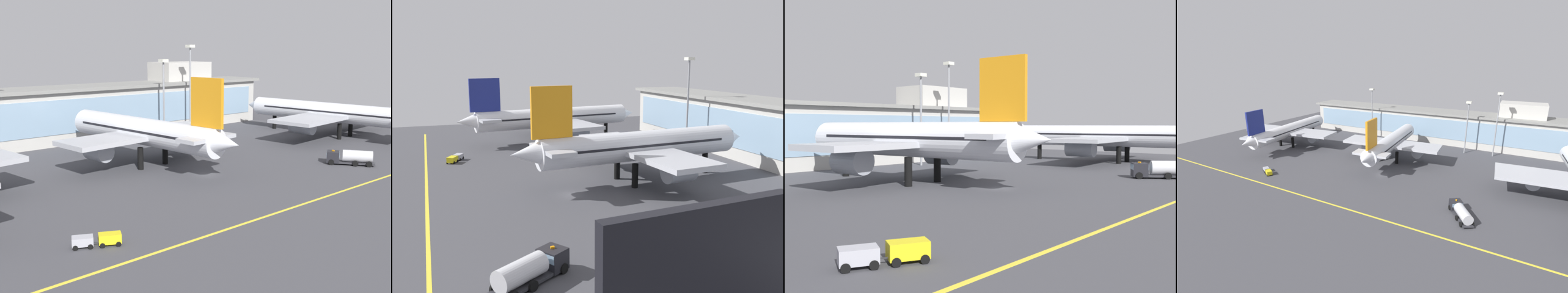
{
  "view_description": "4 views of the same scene",
  "coord_description": "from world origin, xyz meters",
  "views": [
    {
      "loc": [
        -58.51,
        -64.17,
        22.48
      ],
      "look_at": [
        1.41,
        4.38,
        4.38
      ],
      "focal_mm": 45.81,
      "sensor_mm": 36.0,
      "label": 1
    },
    {
      "loc": [
        66.45,
        -21.13,
        21.53
      ],
      "look_at": [
        -8.42,
        6.13,
        6.06
      ],
      "focal_mm": 40.89,
      "sensor_mm": 36.0,
      "label": 2
    },
    {
      "loc": [
        -49.18,
        -39.07,
        8.82
      ],
      "look_at": [
        2.82,
        5.58,
        5.52
      ],
      "focal_mm": 42.39,
      "sensor_mm": 36.0,
      "label": 3
    },
    {
      "loc": [
        36.31,
        -69.39,
        33.14
      ],
      "look_at": [
        -9.64,
        11.72,
        4.65
      ],
      "focal_mm": 25.36,
      "sensor_mm": 36.0,
      "label": 4
    }
  ],
  "objects": [
    {
      "name": "airliner_near_left",
      "position": [
        -48.14,
        10.64,
        6.28
      ],
      "size": [
        38.79,
        50.83,
        17.21
      ],
      "rotation": [
        0.0,
        0.0,
        1.71
      ],
      "color": "black",
      "rests_on": "ground"
    },
    {
      "name": "taxiway_centreline_stripe",
      "position": [
        0.0,
        -22.0,
        0.01
      ],
      "size": [
        144.0,
        0.5,
        0.01
      ],
      "primitive_type": "cube",
      "color": "yellow",
      "rests_on": "ground"
    },
    {
      "name": "airliner_near_right",
      "position": [
        -3.52,
        14.22,
        6.42
      ],
      "size": [
        34.41,
        47.34,
        17.56
      ],
      "rotation": [
        0.0,
        0.0,
        1.66
      ],
      "color": "black",
      "rests_on": "ground"
    },
    {
      "name": "fuel_tanker_truck",
      "position": [
        26.51,
        -12.35,
        1.51
      ],
      "size": [
        6.98,
        8.9,
        2.9
      ],
      "rotation": [
        0.0,
        0.0,
        2.15
      ],
      "color": "black",
      "rests_on": "ground"
    },
    {
      "name": "terminal_building",
      "position": [
        1.69,
        47.49,
        7.1
      ],
      "size": [
        118.65,
        14.0,
        18.4
      ],
      "color": "beige",
      "rests_on": "ground"
    },
    {
      "name": "apron_light_mast_west",
      "position": [
        27.4,
        36.24,
        15.23
      ],
      "size": [
        1.8,
        1.8,
        23.22
      ],
      "color": "gray",
      "rests_on": "ground"
    },
    {
      "name": "baggage_tug_near",
      "position": [
        -31.41,
        -16.02,
        0.79
      ],
      "size": [
        5.67,
        3.98,
        1.4
      ],
      "rotation": [
        0.0,
        0.0,
        5.81
      ],
      "color": "black",
      "rests_on": "ground"
    },
    {
      "name": "apron_light_mast_centre",
      "position": [
        -24.06,
        36.93,
        14.69
      ],
      "size": [
        1.8,
        1.8,
        22.25
      ],
      "color": "gray",
      "rests_on": "ground"
    },
    {
      "name": "apron_light_mast_east",
      "position": [
        17.48,
        34.83,
        13.24
      ],
      "size": [
        1.8,
        1.8,
        19.67
      ],
      "color": "gray",
      "rests_on": "ground"
    },
    {
      "name": "ground_plane",
      "position": [
        0.0,
        0.0,
        0.0
      ],
      "size": [
        180.0,
        180.0,
        0.0
      ],
      "primitive_type": "plane",
      "color": "#424247"
    }
  ]
}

